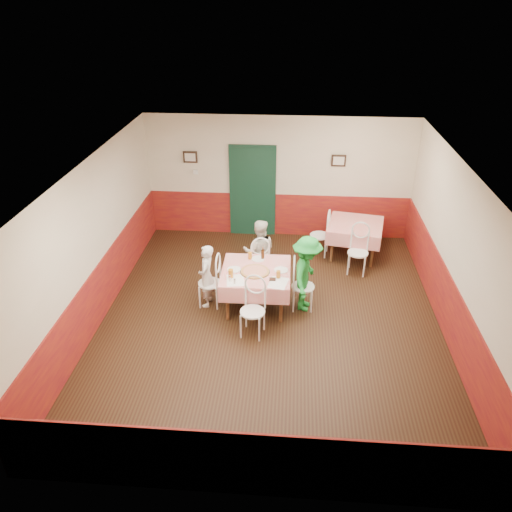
# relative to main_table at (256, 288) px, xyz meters

# --- Properties ---
(floor) EXTENTS (7.00, 7.00, 0.00)m
(floor) POSITION_rel_main_table_xyz_m (0.28, -0.41, -0.38)
(floor) COLOR black
(floor) RESTS_ON ground
(ceiling) EXTENTS (7.00, 7.00, 0.00)m
(ceiling) POSITION_rel_main_table_xyz_m (0.28, -0.41, 2.42)
(ceiling) COLOR white
(ceiling) RESTS_ON back_wall
(back_wall) EXTENTS (6.00, 0.10, 2.80)m
(back_wall) POSITION_rel_main_table_xyz_m (0.28, 3.09, 1.02)
(back_wall) COLOR beige
(back_wall) RESTS_ON ground
(front_wall) EXTENTS (6.00, 0.10, 2.80)m
(front_wall) POSITION_rel_main_table_xyz_m (0.28, -3.91, 1.02)
(front_wall) COLOR beige
(front_wall) RESTS_ON ground
(left_wall) EXTENTS (0.10, 7.00, 2.80)m
(left_wall) POSITION_rel_main_table_xyz_m (-2.72, -0.41, 1.02)
(left_wall) COLOR beige
(left_wall) RESTS_ON ground
(right_wall) EXTENTS (0.10, 7.00, 2.80)m
(right_wall) POSITION_rel_main_table_xyz_m (3.28, -0.41, 1.02)
(right_wall) COLOR beige
(right_wall) RESTS_ON ground
(wainscot_back) EXTENTS (6.00, 0.03, 1.00)m
(wainscot_back) POSITION_rel_main_table_xyz_m (0.28, 3.08, 0.12)
(wainscot_back) COLOR maroon
(wainscot_back) RESTS_ON ground
(wainscot_front) EXTENTS (6.00, 0.03, 1.00)m
(wainscot_front) POSITION_rel_main_table_xyz_m (0.28, -3.89, 0.12)
(wainscot_front) COLOR maroon
(wainscot_front) RESTS_ON ground
(wainscot_left) EXTENTS (0.03, 7.00, 1.00)m
(wainscot_left) POSITION_rel_main_table_xyz_m (-2.70, -0.41, 0.12)
(wainscot_left) COLOR maroon
(wainscot_left) RESTS_ON ground
(wainscot_right) EXTENTS (0.03, 7.00, 1.00)m
(wainscot_right) POSITION_rel_main_table_xyz_m (3.27, -0.41, 0.12)
(wainscot_right) COLOR maroon
(wainscot_right) RESTS_ON ground
(door) EXTENTS (0.96, 0.06, 2.10)m
(door) POSITION_rel_main_table_xyz_m (-0.32, 3.04, 0.68)
(door) COLOR black
(door) RESTS_ON ground
(picture_left) EXTENTS (0.32, 0.03, 0.26)m
(picture_left) POSITION_rel_main_table_xyz_m (-1.72, 3.04, 1.48)
(picture_left) COLOR black
(picture_left) RESTS_ON back_wall
(picture_right) EXTENTS (0.32, 0.03, 0.26)m
(picture_right) POSITION_rel_main_table_xyz_m (1.58, 3.04, 1.48)
(picture_right) COLOR black
(picture_right) RESTS_ON back_wall
(thermostat) EXTENTS (0.10, 0.03, 0.10)m
(thermostat) POSITION_rel_main_table_xyz_m (-1.62, 3.04, 1.12)
(thermostat) COLOR white
(thermostat) RESTS_ON back_wall
(main_table) EXTENTS (1.23, 1.23, 0.77)m
(main_table) POSITION_rel_main_table_xyz_m (0.00, 0.00, 0.00)
(main_table) COLOR red
(main_table) RESTS_ON ground
(second_table) EXTENTS (1.31, 1.31, 0.77)m
(second_table) POSITION_rel_main_table_xyz_m (1.97, 2.13, 0.00)
(second_table) COLOR red
(second_table) RESTS_ON ground
(chair_left) EXTENTS (0.45, 0.45, 0.90)m
(chair_left) POSITION_rel_main_table_xyz_m (-0.85, -0.01, 0.08)
(chair_left) COLOR white
(chair_left) RESTS_ON ground
(chair_right) EXTENTS (0.42, 0.42, 0.90)m
(chair_right) POSITION_rel_main_table_xyz_m (0.85, 0.01, 0.08)
(chair_right) COLOR white
(chair_right) RESTS_ON ground
(chair_far) EXTENTS (0.50, 0.50, 0.90)m
(chair_far) POSITION_rel_main_table_xyz_m (-0.01, 0.85, 0.08)
(chair_far) COLOR white
(chair_far) RESTS_ON ground
(chair_near) EXTENTS (0.49, 0.49, 0.90)m
(chair_near) POSITION_rel_main_table_xyz_m (0.01, -0.85, 0.08)
(chair_near) COLOR white
(chair_near) RESTS_ON ground
(chair_second_a) EXTENTS (0.49, 0.49, 0.90)m
(chair_second_a) POSITION_rel_main_table_xyz_m (1.22, 2.13, 0.08)
(chair_second_a) COLOR white
(chair_second_a) RESTS_ON ground
(chair_second_b) EXTENTS (0.49, 0.49, 0.90)m
(chair_second_b) POSITION_rel_main_table_xyz_m (1.97, 1.38, 0.08)
(chair_second_b) COLOR white
(chair_second_b) RESTS_ON ground
(pizza) EXTENTS (0.51, 0.51, 0.03)m
(pizza) POSITION_rel_main_table_xyz_m (-0.01, -0.07, 0.40)
(pizza) COLOR #B74723
(pizza) RESTS_ON main_table
(plate_left) EXTENTS (0.25, 0.25, 0.01)m
(plate_left) POSITION_rel_main_table_xyz_m (-0.39, -0.02, 0.39)
(plate_left) COLOR white
(plate_left) RESTS_ON main_table
(plate_right) EXTENTS (0.25, 0.25, 0.01)m
(plate_right) POSITION_rel_main_table_xyz_m (0.45, 0.03, 0.39)
(plate_right) COLOR white
(plate_right) RESTS_ON main_table
(plate_far) EXTENTS (0.25, 0.25, 0.01)m
(plate_far) POSITION_rel_main_table_xyz_m (0.01, 0.41, 0.39)
(plate_far) COLOR white
(plate_far) RESTS_ON main_table
(glass_a) EXTENTS (0.09, 0.09, 0.16)m
(glass_a) POSITION_rel_main_table_xyz_m (-0.42, -0.28, 0.46)
(glass_a) COLOR #BF7219
(glass_a) RESTS_ON main_table
(glass_b) EXTENTS (0.07, 0.07, 0.13)m
(glass_b) POSITION_rel_main_table_xyz_m (0.41, -0.23, 0.45)
(glass_b) COLOR #BF7219
(glass_b) RESTS_ON main_table
(glass_c) EXTENTS (0.07, 0.07, 0.13)m
(glass_c) POSITION_rel_main_table_xyz_m (-0.14, 0.41, 0.45)
(glass_c) COLOR #BF7219
(glass_c) RESTS_ON main_table
(beer_bottle) EXTENTS (0.06, 0.06, 0.22)m
(beer_bottle) POSITION_rel_main_table_xyz_m (0.09, 0.42, 0.50)
(beer_bottle) COLOR #381C0A
(beer_bottle) RESTS_ON main_table
(shaker_a) EXTENTS (0.04, 0.04, 0.09)m
(shaker_a) POSITION_rel_main_table_xyz_m (-0.42, -0.41, 0.43)
(shaker_a) COLOR silver
(shaker_a) RESTS_ON main_table
(shaker_b) EXTENTS (0.04, 0.04, 0.09)m
(shaker_b) POSITION_rel_main_table_xyz_m (-0.33, -0.48, 0.43)
(shaker_b) COLOR silver
(shaker_b) RESTS_ON main_table
(shaker_c) EXTENTS (0.04, 0.04, 0.09)m
(shaker_c) POSITION_rel_main_table_xyz_m (-0.43, -0.34, 0.43)
(shaker_c) COLOR #B23319
(shaker_c) RESTS_ON main_table
(menu_left) EXTENTS (0.36, 0.44, 0.00)m
(menu_left) POSITION_rel_main_table_xyz_m (-0.33, -0.37, 0.39)
(menu_left) COLOR white
(menu_left) RESTS_ON main_table
(menu_right) EXTENTS (0.37, 0.45, 0.00)m
(menu_right) POSITION_rel_main_table_xyz_m (0.41, -0.40, 0.39)
(menu_right) COLOR white
(menu_right) RESTS_ON main_table
(wallet) EXTENTS (0.11, 0.09, 0.02)m
(wallet) POSITION_rel_main_table_xyz_m (0.31, -0.30, 0.40)
(wallet) COLOR black
(wallet) RESTS_ON main_table
(diner_left) EXTENTS (0.32, 0.46, 1.21)m
(diner_left) POSITION_rel_main_table_xyz_m (-0.90, -0.01, 0.23)
(diner_left) COLOR gray
(diner_left) RESTS_ON ground
(diner_far) EXTENTS (0.67, 0.54, 1.32)m
(diner_far) POSITION_rel_main_table_xyz_m (-0.01, 0.90, 0.29)
(diner_far) COLOR gray
(diner_far) RESTS_ON ground
(diner_right) EXTENTS (0.69, 1.01, 1.44)m
(diner_right) POSITION_rel_main_table_xyz_m (0.90, 0.01, 0.34)
(diner_right) COLOR gray
(diner_right) RESTS_ON ground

